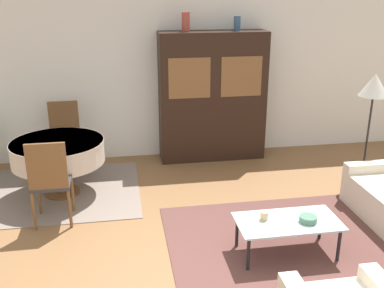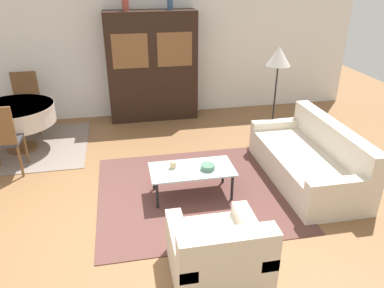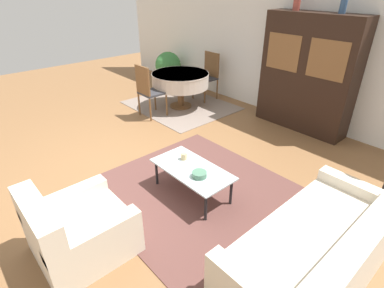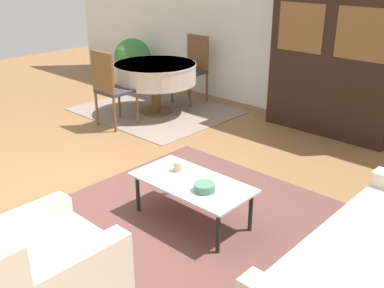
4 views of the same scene
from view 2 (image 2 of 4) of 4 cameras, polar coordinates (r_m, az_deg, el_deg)
The scene contains 16 objects.
ground_plane at distance 4.61m, azimuth -12.10°, elevation -11.77°, with size 14.00×14.00×0.00m, color brown.
wall_back at distance 7.46m, azimuth -13.13°, elevation 14.04°, with size 10.00×0.06×2.70m.
area_rug at distance 5.07m, azimuth 0.40°, elevation -7.27°, with size 2.55×2.32×0.01m.
dining_rug at distance 6.88m, azimuth -24.82°, elevation -0.54°, with size 2.22×1.85×0.01m.
couch at distance 5.49m, azimuth 17.47°, elevation -2.47°, with size 0.93×2.02×0.81m.
armchair at distance 3.67m, azimuth 3.99°, elevation -16.71°, with size 0.86×0.90×0.79m.
coffee_table at distance 4.83m, azimuth 0.00°, elevation -4.16°, with size 1.08×0.56×0.39m.
display_cabinet at distance 7.28m, azimuth -6.07°, elevation 11.61°, with size 1.68×0.47×2.04m.
dining_table at distance 6.60m, azimuth -25.34°, elevation 4.06°, with size 1.22×1.22×0.75m.
dining_chair_near at distance 5.85m, azimuth -27.01°, elevation 1.03°, with size 0.44×0.44×1.06m.
dining_chair_far at distance 7.38m, azimuth -23.98°, elevation 6.32°, with size 0.44×0.44×1.06m.
floor_lamp at distance 6.36m, azimuth 13.04°, elevation 12.31°, with size 0.39×0.39×1.59m.
cup at distance 4.81m, azimuth -2.94°, elevation -3.19°, with size 0.08×0.08×0.09m.
bowl at distance 4.78m, azimuth 2.42°, elevation -3.53°, with size 0.18×0.18×0.07m.
vase_tall at distance 7.07m, azimuth -10.14°, elevation 20.51°, with size 0.12×0.12×0.28m.
vase_short at distance 7.14m, azimuth -3.36°, elevation 20.63°, with size 0.10×0.10×0.22m.
Camera 2 is at (0.24, -3.70, 2.75)m, focal length 35.00 mm.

